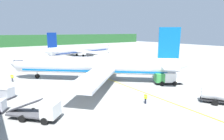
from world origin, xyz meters
TOP-DOWN VIEW (x-y plane):
  - ground at (0.00, 48.00)m, footprint 240.00×320.00m
  - distant_treeline at (0.00, 140.96)m, footprint 216.00×6.00m
  - airliner_foreground at (-10.68, 23.55)m, footprint 33.40×30.84m
  - airliner_mid_apron at (5.10, 63.64)m, footprint 36.96×30.78m
  - service_truck_fuel at (0.33, 11.76)m, footprint 6.24×5.00m
  - service_truck_baggage at (-1.89, 0.00)m, footprint 4.74×5.94m
  - service_truck_catering at (-25.97, 10.80)m, footprint 6.13×6.40m
  - cargo_container_near at (-28.67, 22.01)m, footprint 2.50×2.50m
  - crew_marshaller at (-26.62, 33.21)m, footprint 0.59×0.39m
  - crew_loader_left at (-11.47, 6.98)m, footprint 0.29×0.62m
  - apron_guide_line at (-7.85, 18.92)m, footprint 0.30×60.00m

SIDE VIEW (x-z plane):
  - ground at x=0.00m, z-range -0.20..0.00m
  - apron_guide_line at x=-7.85m, z-range 0.00..0.01m
  - cargo_container_near at x=-28.67m, z-range -0.06..2.02m
  - crew_loader_left at x=-11.47m, z-range 0.15..1.82m
  - crew_marshaller at x=-26.62m, z-range 0.16..1.91m
  - service_truck_catering at x=-25.97m, z-range -0.22..2.54m
  - service_truck_baggage at x=-1.89m, z-range 0.20..2.60m
  - service_truck_fuel at x=0.33m, z-range 0.19..2.70m
  - airliner_mid_apron at x=5.10m, z-range -2.29..8.36m
  - airliner_foreground at x=-10.68m, z-range -2.56..9.34m
  - distant_treeline at x=0.00m, z-range 0.00..8.59m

